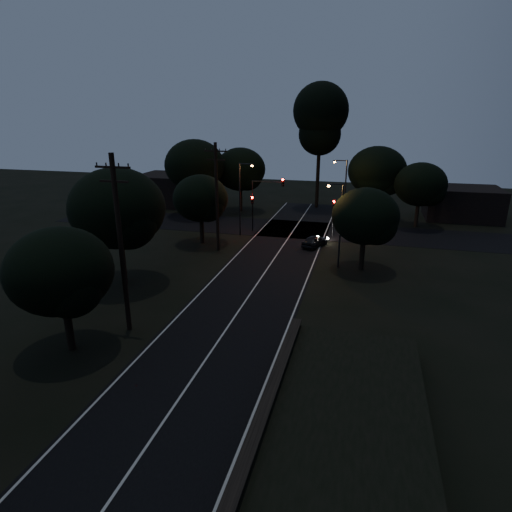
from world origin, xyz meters
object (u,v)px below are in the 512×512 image
Objects in this scene: signal_right at (334,211)px; streetlight_c at (339,220)px; signal_left at (252,207)px; signal_mast at (267,195)px; tall_pine at (320,118)px; car at (315,241)px; streetlight_b at (344,189)px; utility_pole_far at (217,196)px; utility_pole_mid at (121,243)px; streetlight_a at (241,194)px.

signal_right is 0.55× the size of streetlight_c.
signal_left is 2.26m from signal_mast.
tall_pine reaches higher than car.
signal_left is 10.84m from streetlight_b.
utility_pole_far is 0.61× the size of tall_pine.
utility_pole_far is at bearing 44.26° from car.
signal_right is at bearing 97.02° from streetlight_c.
streetlight_c is at bearing -43.76° from signal_left.
car is (2.20, -19.39, -11.76)m from tall_pine.
utility_pole_mid is at bearing -93.21° from signal_left.
streetlight_c is 7.24m from car.
utility_pole_far is 11.02m from car.
signal_right is (9.20, 0.00, 0.00)m from signal_left.
utility_pole_far is 2.98× the size of car.
streetlight_c is at bearing -79.07° from tall_pine.
streetlight_a is 2.27× the size of car.
signal_right is 10.26m from streetlight_a.
tall_pine is 18.14m from signal_right.
utility_pole_far is at bearing 90.00° from utility_pole_mid.
streetlight_a is (-6.31, -17.00, -7.73)m from tall_pine.
utility_pole_far is at bearing -143.00° from signal_right.
utility_pole_far reaches higher than streetlight_a.
signal_right is 0.66× the size of signal_mast.
signal_right is 7.66m from signal_mast.
streetlight_b is at bearing -81.26° from car.
signal_left is (1.40, 24.99, -2.90)m from utility_pole_mid.
tall_pine reaches higher than streetlight_b.
utility_pole_far is 16.51m from streetlight_b.
utility_pole_far is at bearing -111.11° from signal_mast.
utility_pole_mid is 25.19m from signal_left.
utility_pole_mid reaches higher than streetlight_a.
streetlight_b is 2.27× the size of car.
signal_mast is 8.40m from car.
signal_mast is at bearing 68.89° from utility_pole_far.
signal_mast is (-3.91, -15.01, -8.02)m from tall_pine.
signal_left is 9.22m from car.
streetlight_a is 1.07× the size of streetlight_c.
signal_left is at bearing -6.47° from car.
signal_right is at bearing 11.34° from streetlight_a.
streetlight_c is at bearing -48.81° from signal_mast.
signal_left is (1.40, 7.99, -2.65)m from utility_pole_far.
signal_mast is (3.09, 24.99, -1.40)m from utility_pole_mid.
utility_pole_mid is at bearing -128.26° from streetlight_c.
tall_pine is (7.00, 23.00, 6.88)m from utility_pole_far.
streetlight_a is at bearing -150.52° from streetlight_b.
utility_pole_far is 25.01m from tall_pine.
utility_pole_far reaches higher than streetlight_c.
streetlight_b reaches higher than signal_mast.
utility_pole_far is 1.31× the size of streetlight_a.
utility_pole_mid is 1.05× the size of utility_pole_far.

